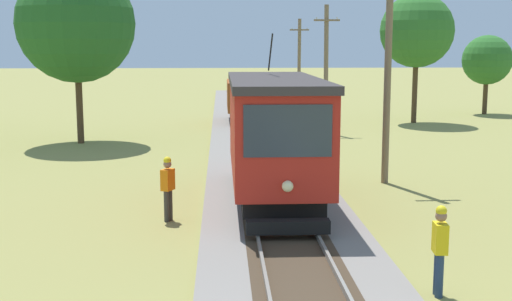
{
  "coord_description": "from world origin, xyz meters",
  "views": [
    {
      "loc": [
        -1.55,
        -7.06,
        4.78
      ],
      "look_at": [
        -0.52,
        12.57,
        1.61
      ],
      "focal_mm": 46.3,
      "sensor_mm": 36.0,
      "label": 1
    }
  ],
  "objects_px": {
    "red_tram": "(274,133)",
    "tree_left_near": "(76,24)",
    "utility_pole_near_tram": "(388,63)",
    "utility_pole_far": "(299,64)",
    "utility_pole_mid": "(326,68)",
    "second_worker": "(168,186)",
    "tree_horizon": "(417,31)",
    "track_worker": "(440,246)",
    "freight_car": "(247,99)",
    "tree_right_near": "(487,60)"
  },
  "relations": [
    {
      "from": "utility_pole_far",
      "to": "tree_left_near",
      "type": "bearing_deg",
      "value": -128.58
    },
    {
      "from": "red_tram",
      "to": "utility_pole_far",
      "type": "xyz_separation_m",
      "value": [
        4.12,
        28.85,
        1.21
      ]
    },
    {
      "from": "utility_pole_far",
      "to": "tree_right_near",
      "type": "distance_m",
      "value": 13.03
    },
    {
      "from": "track_worker",
      "to": "tree_right_near",
      "type": "bearing_deg",
      "value": -107.88
    },
    {
      "from": "track_worker",
      "to": "second_worker",
      "type": "relative_size",
      "value": 1.0
    },
    {
      "from": "tree_horizon",
      "to": "red_tram",
      "type": "bearing_deg",
      "value": -116.52
    },
    {
      "from": "red_tram",
      "to": "track_worker",
      "type": "distance_m",
      "value": 7.95
    },
    {
      "from": "utility_pole_near_tram",
      "to": "tree_horizon",
      "type": "bearing_deg",
      "value": 70.65
    },
    {
      "from": "red_tram",
      "to": "tree_right_near",
      "type": "xyz_separation_m",
      "value": [
        16.68,
        25.41,
        1.53
      ]
    },
    {
      "from": "utility_pole_mid",
      "to": "track_worker",
      "type": "height_order",
      "value": "utility_pole_mid"
    },
    {
      "from": "utility_pole_far",
      "to": "track_worker",
      "type": "xyz_separation_m",
      "value": [
        -1.55,
        -36.28,
        -2.42
      ]
    },
    {
      "from": "red_tram",
      "to": "utility_pole_near_tram",
      "type": "distance_m",
      "value": 5.48
    },
    {
      "from": "red_tram",
      "to": "tree_left_near",
      "type": "height_order",
      "value": "tree_left_near"
    },
    {
      "from": "utility_pole_far",
      "to": "utility_pole_near_tram",
      "type": "bearing_deg",
      "value": -90.0
    },
    {
      "from": "utility_pole_near_tram",
      "to": "tree_right_near",
      "type": "height_order",
      "value": "utility_pole_near_tram"
    },
    {
      "from": "utility_pole_near_tram",
      "to": "utility_pole_mid",
      "type": "xyz_separation_m",
      "value": [
        -0.0,
        13.35,
        -0.6
      ]
    },
    {
      "from": "utility_pole_near_tram",
      "to": "tree_horizon",
      "type": "distance_m",
      "value": 18.7
    },
    {
      "from": "utility_pole_mid",
      "to": "tree_left_near",
      "type": "distance_m",
      "value": 13.19
    },
    {
      "from": "track_worker",
      "to": "tree_left_near",
      "type": "xyz_separation_m",
      "value": [
        -11.03,
        20.51,
        4.77
      ]
    },
    {
      "from": "utility_pole_near_tram",
      "to": "utility_pole_far",
      "type": "distance_m",
      "value": 25.82
    },
    {
      "from": "freight_car",
      "to": "tree_left_near",
      "type": "relative_size",
      "value": 0.61
    },
    {
      "from": "utility_pole_near_tram",
      "to": "tree_right_near",
      "type": "distance_m",
      "value": 25.66
    },
    {
      "from": "red_tram",
      "to": "utility_pole_mid",
      "type": "height_order",
      "value": "utility_pole_mid"
    },
    {
      "from": "second_worker",
      "to": "tree_horizon",
      "type": "height_order",
      "value": "tree_horizon"
    },
    {
      "from": "red_tram",
      "to": "tree_left_near",
      "type": "bearing_deg",
      "value": 122.87
    },
    {
      "from": "utility_pole_near_tram",
      "to": "utility_pole_far",
      "type": "height_order",
      "value": "utility_pole_near_tram"
    },
    {
      "from": "freight_car",
      "to": "utility_pole_near_tram",
      "type": "distance_m",
      "value": 17.86
    },
    {
      "from": "track_worker",
      "to": "tree_right_near",
      "type": "relative_size",
      "value": 0.33
    },
    {
      "from": "utility_pole_near_tram",
      "to": "tree_left_near",
      "type": "bearing_deg",
      "value": 141.37
    },
    {
      "from": "freight_car",
      "to": "tree_left_near",
      "type": "bearing_deg",
      "value": -139.84
    },
    {
      "from": "tree_left_near",
      "to": "track_worker",
      "type": "bearing_deg",
      "value": -61.75
    },
    {
      "from": "utility_pole_far",
      "to": "track_worker",
      "type": "relative_size",
      "value": 3.71
    },
    {
      "from": "track_worker",
      "to": "utility_pole_mid",
      "type": "bearing_deg",
      "value": -88.35
    },
    {
      "from": "utility_pole_far",
      "to": "tree_left_near",
      "type": "relative_size",
      "value": 0.77
    },
    {
      "from": "tree_left_near",
      "to": "tree_horizon",
      "type": "height_order",
      "value": "tree_left_near"
    },
    {
      "from": "utility_pole_near_tram",
      "to": "track_worker",
      "type": "distance_m",
      "value": 11.04
    },
    {
      "from": "tree_left_near",
      "to": "tree_horizon",
      "type": "distance_m",
      "value": 20.22
    },
    {
      "from": "utility_pole_mid",
      "to": "tree_right_near",
      "type": "xyz_separation_m",
      "value": [
        12.56,
        9.03,
        0.18
      ]
    },
    {
      "from": "freight_car",
      "to": "second_worker",
      "type": "relative_size",
      "value": 2.91
    },
    {
      "from": "utility_pole_near_tram",
      "to": "tree_right_near",
      "type": "xyz_separation_m",
      "value": [
        12.56,
        22.37,
        -0.42
      ]
    },
    {
      "from": "track_worker",
      "to": "tree_horizon",
      "type": "bearing_deg",
      "value": -100.02
    },
    {
      "from": "second_worker",
      "to": "tree_horizon",
      "type": "relative_size",
      "value": 0.23
    },
    {
      "from": "tree_left_near",
      "to": "tree_right_near",
      "type": "xyz_separation_m",
      "value": [
        25.14,
        12.32,
        -2.03
      ]
    },
    {
      "from": "utility_pole_mid",
      "to": "second_worker",
      "type": "relative_size",
      "value": 3.86
    },
    {
      "from": "freight_car",
      "to": "tree_horizon",
      "type": "distance_m",
      "value": 11.07
    },
    {
      "from": "track_worker",
      "to": "utility_pole_far",
      "type": "bearing_deg",
      "value": -87.07
    },
    {
      "from": "utility_pole_near_tram",
      "to": "second_worker",
      "type": "relative_size",
      "value": 4.54
    },
    {
      "from": "freight_car",
      "to": "utility_pole_mid",
      "type": "distance_m",
      "value": 5.97
    },
    {
      "from": "red_tram",
      "to": "utility_pole_near_tram",
      "type": "xyz_separation_m",
      "value": [
        4.12,
        3.04,
        1.95
      ]
    },
    {
      "from": "track_worker",
      "to": "second_worker",
      "type": "bearing_deg",
      "value": -40.46
    }
  ]
}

